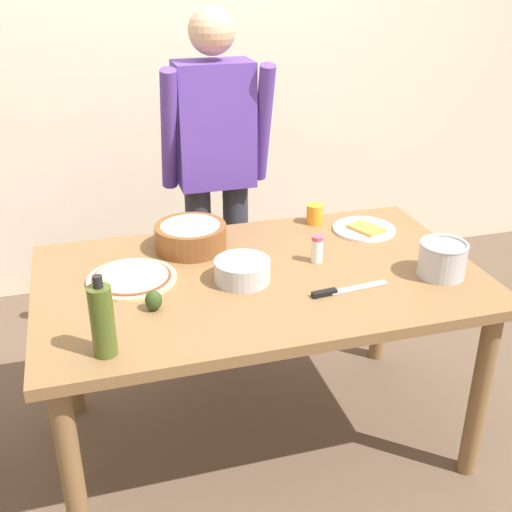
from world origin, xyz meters
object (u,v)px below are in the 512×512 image
at_px(cup_orange, 315,214).
at_px(salt_shaker, 317,249).
at_px(dining_table, 260,296).
at_px(chef_knife, 341,290).
at_px(plate_with_slice, 364,229).
at_px(steel_pot, 442,259).
at_px(avocado, 154,300).
at_px(popcorn_bowl, 191,234).
at_px(olive_oil_bottle, 102,320).
at_px(pizza_raw_on_board, 132,278).
at_px(person_cook, 216,165).
at_px(mixing_bowl_steel, 242,271).

xyz_separation_m(cup_orange, salt_shaker, (-0.13, -0.36, 0.01)).
distance_m(dining_table, chef_knife, 0.32).
relative_size(plate_with_slice, steel_pot, 1.50).
xyz_separation_m(cup_orange, avocado, (-0.77, -0.54, -0.01)).
relative_size(dining_table, popcorn_bowl, 5.71).
height_order(popcorn_bowl, salt_shaker, popcorn_bowl).
bearing_deg(salt_shaker, steel_pot, -30.34).
relative_size(popcorn_bowl, steel_pot, 1.61).
distance_m(popcorn_bowl, olive_oil_bottle, 0.75).
distance_m(olive_oil_bottle, chef_knife, 0.82).
distance_m(steel_pot, salt_shaker, 0.45).
xyz_separation_m(popcorn_bowl, chef_knife, (0.43, -0.49, -0.05)).
bearing_deg(avocado, popcorn_bowl, 64.58).
distance_m(olive_oil_bottle, salt_shaker, 0.90).
relative_size(pizza_raw_on_board, steel_pot, 1.84).
bearing_deg(pizza_raw_on_board, steel_pot, -14.04).
bearing_deg(steel_pot, dining_table, 163.15).
bearing_deg(pizza_raw_on_board, person_cook, 55.47).
distance_m(cup_orange, salt_shaker, 0.38).
bearing_deg(popcorn_bowl, avocado, -115.42).
height_order(olive_oil_bottle, steel_pot, olive_oil_bottle).
bearing_deg(popcorn_bowl, pizza_raw_on_board, -140.90).
bearing_deg(cup_orange, olive_oil_bottle, -141.08).
bearing_deg(plate_with_slice, popcorn_bowl, 177.86).
bearing_deg(pizza_raw_on_board, plate_with_slice, 10.31).
xyz_separation_m(pizza_raw_on_board, chef_knife, (0.68, -0.29, -0.00)).
bearing_deg(pizza_raw_on_board, olive_oil_bottle, -105.31).
relative_size(person_cook, mixing_bowl_steel, 8.10).
relative_size(olive_oil_bottle, chef_knife, 0.88).
bearing_deg(dining_table, mixing_bowl_steel, -157.32).
bearing_deg(olive_oil_bottle, pizza_raw_on_board, 74.69).
relative_size(dining_table, plate_with_slice, 6.15).
bearing_deg(mixing_bowl_steel, popcorn_bowl, 111.33).
relative_size(salt_shaker, chef_knife, 0.36).
xyz_separation_m(dining_table, chef_knife, (0.23, -0.21, 0.10)).
bearing_deg(salt_shaker, cup_orange, 70.38).
distance_m(person_cook, chef_knife, 1.00).
distance_m(dining_table, salt_shaker, 0.28).
distance_m(popcorn_bowl, salt_shaker, 0.50).
relative_size(popcorn_bowl, olive_oil_bottle, 1.09).
xyz_separation_m(olive_oil_bottle, chef_knife, (0.80, 0.15, -0.11)).
xyz_separation_m(olive_oil_bottle, cup_orange, (0.93, 0.75, -0.07)).
bearing_deg(popcorn_bowl, dining_table, -55.40).
bearing_deg(cup_orange, person_cook, 133.93).
xyz_separation_m(chef_knife, avocado, (-0.63, 0.06, 0.03)).
distance_m(popcorn_bowl, mixing_bowl_steel, 0.34).
relative_size(pizza_raw_on_board, plate_with_slice, 1.23).
xyz_separation_m(olive_oil_bottle, steel_pot, (1.20, 0.17, -0.05)).
distance_m(pizza_raw_on_board, steel_pot, 1.11).
bearing_deg(plate_with_slice, person_cook, 136.40).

